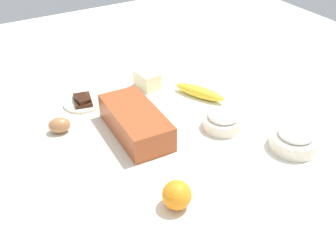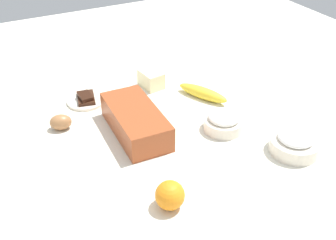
# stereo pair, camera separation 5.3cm
# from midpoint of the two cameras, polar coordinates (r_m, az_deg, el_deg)

# --- Properties ---
(ground_plane) EXTENTS (2.40, 2.40, 0.02)m
(ground_plane) POSITION_cam_midpoint_polar(r_m,az_deg,el_deg) (1.27, -1.20, -1.90)
(ground_plane) COLOR silver
(loaf_pan) EXTENTS (0.29, 0.14, 0.08)m
(loaf_pan) POSITION_cam_midpoint_polar(r_m,az_deg,el_deg) (1.23, -5.75, -0.22)
(loaf_pan) COLOR #9E4723
(loaf_pan) RESTS_ON ground_plane
(flour_bowl) EXTENTS (0.12, 0.12, 0.06)m
(flour_bowl) POSITION_cam_midpoint_polar(r_m,az_deg,el_deg) (1.27, 6.46, -0.03)
(flour_bowl) COLOR silver
(flour_bowl) RESTS_ON ground_plane
(sugar_bowl) EXTENTS (0.14, 0.14, 0.07)m
(sugar_bowl) POSITION_cam_midpoint_polar(r_m,az_deg,el_deg) (1.22, 16.02, -2.53)
(sugar_bowl) COLOR silver
(sugar_bowl) RESTS_ON ground_plane
(banana) EXTENTS (0.19, 0.12, 0.04)m
(banana) POSITION_cam_midpoint_polar(r_m,az_deg,el_deg) (1.42, 3.35, 3.89)
(banana) COLOR yellow
(banana) RESTS_ON ground_plane
(orange_fruit) EXTENTS (0.07, 0.07, 0.07)m
(orange_fruit) POSITION_cam_midpoint_polar(r_m,az_deg,el_deg) (0.99, -0.32, -10.40)
(orange_fruit) COLOR orange
(orange_fruit) RESTS_ON ground_plane
(butter_block) EXTENTS (0.10, 0.08, 0.06)m
(butter_block) POSITION_cam_midpoint_polar(r_m,az_deg,el_deg) (1.48, -3.95, 5.59)
(butter_block) COLOR #F4EDB2
(butter_block) RESTS_ON ground_plane
(egg_near_butter) EXTENTS (0.07, 0.08, 0.05)m
(egg_near_butter) POSITION_cam_midpoint_polar(r_m,az_deg,el_deg) (1.29, -15.97, -0.72)
(egg_near_butter) COLOR #A36D42
(egg_near_butter) RESTS_ON ground_plane
(chocolate_plate) EXTENTS (0.13, 0.13, 0.03)m
(chocolate_plate) POSITION_cam_midpoint_polar(r_m,az_deg,el_deg) (1.42, -12.78, 2.49)
(chocolate_plate) COLOR silver
(chocolate_plate) RESTS_ON ground_plane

